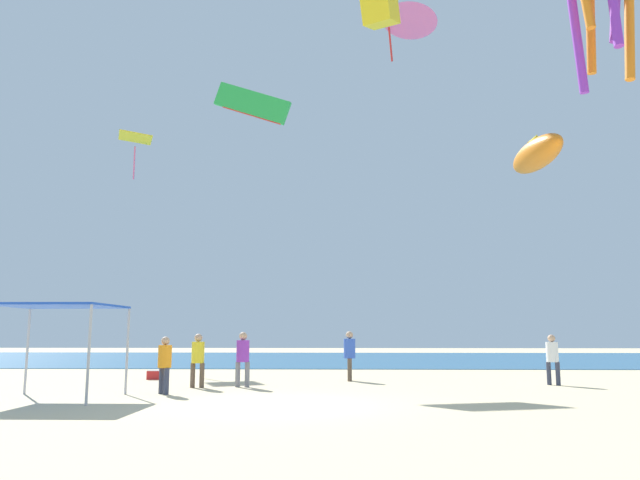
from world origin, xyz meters
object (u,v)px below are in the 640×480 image
object	(u,v)px
kite_diamond_yellow	(135,140)
kite_parafoil_green	(252,104)
person_rightmost	(198,356)
person_leftmost	(165,360)
person_near_tent	(243,355)
person_central	(552,355)
kite_inflatable_orange	(537,154)
kite_delta_pink	(410,17)
person_far_shore	(350,352)
canopy_tent	(58,310)
cooler_box	(155,375)

from	to	relation	value
kite_diamond_yellow	kite_parafoil_green	size ratio (longest dim) A/B	0.71
person_rightmost	kite_parafoil_green	size ratio (longest dim) A/B	0.46
person_leftmost	person_near_tent	bearing A→B (deg)	95.06
person_central	kite_inflatable_orange	world-z (taller)	kite_inflatable_orange
person_rightmost	kite_delta_pink	bearing A→B (deg)	64.08
person_far_shore	kite_diamond_yellow	distance (m)	20.15
person_near_tent	kite_parafoil_green	bearing A→B (deg)	101.10
kite_inflatable_orange	kite_parafoil_green	world-z (taller)	kite_parafoil_green
person_rightmost	kite_delta_pink	xyz separation A→B (m)	(9.04, 15.45, 20.05)
kite_delta_pink	person_near_tent	bearing A→B (deg)	-81.90
canopy_tent	kite_diamond_yellow	bearing A→B (deg)	103.63
person_central	kite_diamond_yellow	size ratio (longest dim) A/B	0.65
person_leftmost	kite_delta_pink	distance (m)	28.32
person_near_tent	kite_parafoil_green	xyz separation A→B (m)	(-0.82, 6.58, 11.15)
kite_inflatable_orange	kite_delta_pink	world-z (taller)	kite_delta_pink
person_central	kite_parafoil_green	bearing A→B (deg)	10.63
person_leftmost	cooler_box	xyz separation A→B (m)	(-1.91, 5.49, -0.78)
person_far_shore	kite_delta_pink	size ratio (longest dim) A/B	0.38
cooler_box	person_near_tent	bearing A→B (deg)	-39.67
person_far_shore	kite_parafoil_green	bearing A→B (deg)	-130.97
canopy_tent	kite_diamond_yellow	world-z (taller)	kite_diamond_yellow
kite_inflatable_orange	kite_delta_pink	distance (m)	13.35
person_near_tent	kite_diamond_yellow	size ratio (longest dim) A/B	0.68
canopy_tent	person_far_shore	size ratio (longest dim) A/B	1.68
kite_parafoil_green	person_rightmost	bearing A→B (deg)	-86.83
person_leftmost	kite_diamond_yellow	size ratio (longest dim) A/B	0.63
canopy_tent	person_leftmost	bearing A→B (deg)	30.00
kite_diamond_yellow	kite_inflatable_orange	size ratio (longest dim) A/B	0.51
person_near_tent	person_rightmost	distance (m)	1.44
person_central	kite_inflatable_orange	bearing A→B (deg)	-70.58
kite_parafoil_green	kite_delta_pink	bearing A→B (deg)	53.71
person_near_tent	person_rightmost	xyz separation A→B (m)	(-1.42, -0.26, -0.03)
person_near_tent	person_rightmost	world-z (taller)	person_near_tent
canopy_tent	kite_delta_pink	bearing A→B (deg)	57.59
kite_inflatable_orange	person_leftmost	bearing A→B (deg)	122.54
kite_inflatable_orange	kite_parafoil_green	xyz separation A→B (m)	(-13.69, -2.50, 1.78)
canopy_tent	cooler_box	world-z (taller)	canopy_tent
person_near_tent	kite_parafoil_green	world-z (taller)	kite_parafoil_green
person_near_tent	canopy_tent	bearing A→B (deg)	-135.40
person_rightmost	kite_parafoil_green	bearing A→B (deg)	89.43
person_leftmost	kite_inflatable_orange	world-z (taller)	kite_inflatable_orange
person_leftmost	kite_diamond_yellow	distance (m)	20.97
kite_diamond_yellow	person_leftmost	bearing A→B (deg)	-178.66
kite_diamond_yellow	kite_delta_pink	world-z (taller)	kite_delta_pink
person_near_tent	kite_diamond_yellow	bearing A→B (deg)	126.51
person_rightmost	kite_inflatable_orange	distance (m)	19.49
kite_parafoil_green	person_leftmost	bearing A→B (deg)	-88.74
person_near_tent	person_far_shore	distance (m)	4.42
person_near_tent	cooler_box	size ratio (longest dim) A/B	3.09
kite_diamond_yellow	kite_inflatable_orange	world-z (taller)	kite_diamond_yellow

